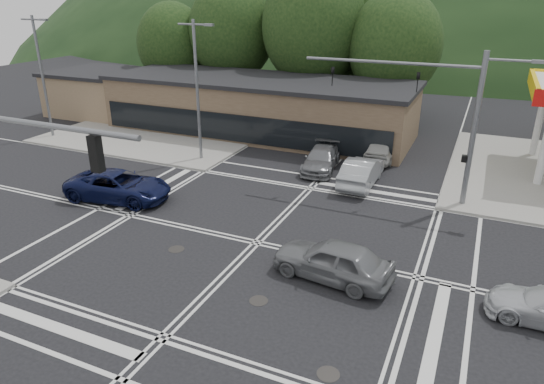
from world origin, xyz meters
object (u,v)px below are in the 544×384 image
at_px(car_grey_center, 333,260).
at_px(car_northbound, 321,159).
at_px(car_blue_west, 119,186).
at_px(car_queue_a, 361,171).
at_px(car_queue_b, 382,149).

relative_size(car_grey_center, car_northbound, 1.00).
xyz_separation_m(car_blue_west, car_queue_a, (11.51, 7.57, 0.01)).
height_order(car_blue_west, car_northbound, car_blue_west).
bearing_deg(car_grey_center, car_blue_west, -95.39).
distance_m(car_blue_west, car_queue_a, 13.77).
bearing_deg(car_queue_b, car_northbound, 47.43).
xyz_separation_m(car_queue_b, car_northbound, (-3.12, -3.50, -0.08)).
bearing_deg(car_queue_b, car_blue_west, 46.34).
bearing_deg(car_grey_center, car_northbound, -152.35).
bearing_deg(car_queue_a, car_northbound, -26.75).
bearing_deg(car_queue_a, car_blue_west, 33.28).
distance_m(car_grey_center, car_queue_a, 10.52).
distance_m(car_queue_a, car_queue_b, 5.00).
distance_m(car_queue_a, car_northbound, 3.35).
distance_m(car_queue_b, car_northbound, 4.69).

